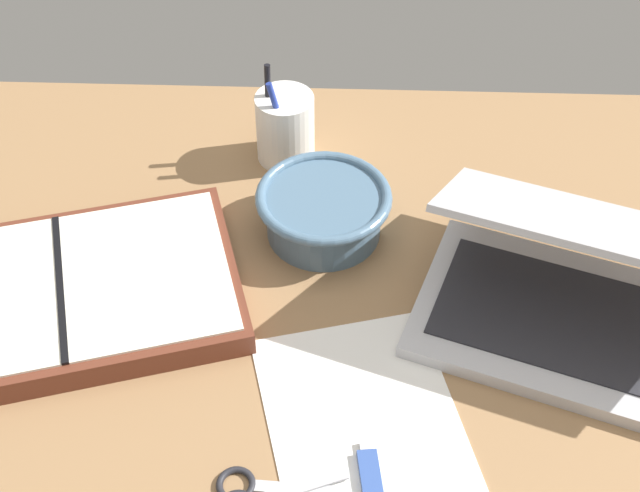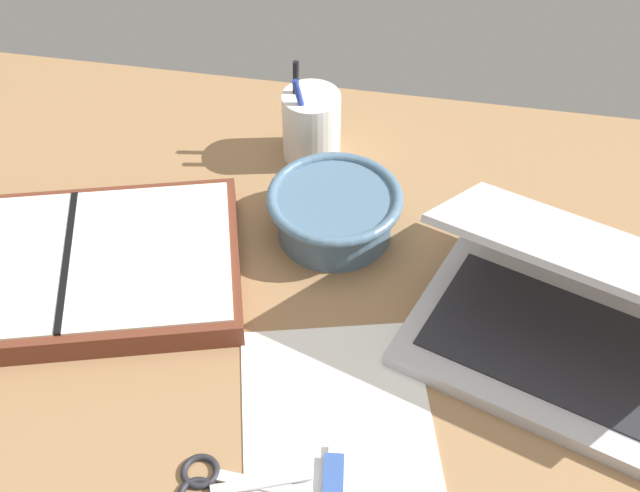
{
  "view_description": "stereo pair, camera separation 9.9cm",
  "coord_description": "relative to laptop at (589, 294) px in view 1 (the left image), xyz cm",
  "views": [
    {
      "loc": [
        5.34,
        -59.66,
        79.8
      ],
      "look_at": [
        2.83,
        10.13,
        9.0
      ],
      "focal_mm": 50.0,
      "sensor_mm": 36.0,
      "label": 1
    },
    {
      "loc": [
        15.21,
        -58.6,
        79.8
      ],
      "look_at": [
        2.83,
        10.13,
        9.0
      ],
      "focal_mm": 50.0,
      "sensor_mm": 36.0,
      "label": 2
    }
  ],
  "objects": [
    {
      "name": "desk_top",
      "position": [
        -32.55,
        -6.21,
        -5.6
      ],
      "size": [
        140.0,
        100.0,
        2.0
      ],
      "primitive_type": "cube",
      "color": "#936D47",
      "rests_on": "ground"
    },
    {
      "name": "laptop",
      "position": [
        0.0,
        0.0,
        0.0
      ],
      "size": [
        42.49,
        36.56,
        16.69
      ],
      "rotation": [
        0.0,
        0.0,
        -0.34
      ],
      "color": "#B7B7BC",
      "rests_on": "desk_top"
    },
    {
      "name": "planner",
      "position": [
        -58.9,
        0.19,
        -2.89
      ],
      "size": [
        45.12,
        35.04,
        3.6
      ],
      "rotation": [
        0.0,
        0.0,
        0.29
      ],
      "color": "brown",
      "rests_on": "desk_top"
    },
    {
      "name": "usb_drive",
      "position": [
        -23.94,
        -20.98,
        -4.1
      ],
      "size": [
        2.78,
        7.35,
        1.0
      ],
      "rotation": [
        0.0,
        0.0,
        0.13
      ],
      "color": "#33519E",
      "rests_on": "desk_top"
    },
    {
      "name": "pen_cup",
      "position": [
        -35.23,
        27.89,
        0.32
      ],
      "size": [
        7.75,
        7.75,
        14.18
      ],
      "color": "white",
      "rests_on": "desk_top"
    },
    {
      "name": "paper_sheet_front",
      "position": [
        -24.04,
        -16.33,
        -4.52
      ],
      "size": [
        26.4,
        33.71,
        0.16
      ],
      "primitive_type": "cube",
      "rotation": [
        0.0,
        0.0,
        0.26
      ],
      "color": "white",
      "rests_on": "desk_top"
    },
    {
      "name": "bowl",
      "position": [
        -29.62,
        13.42,
        -1.0
      ],
      "size": [
        16.58,
        16.58,
        6.46
      ],
      "color": "slate",
      "rests_on": "desk_top"
    }
  ]
}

